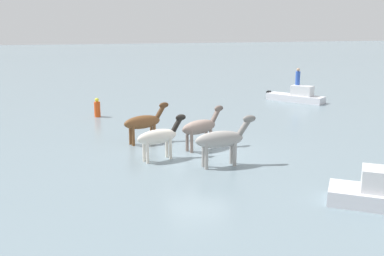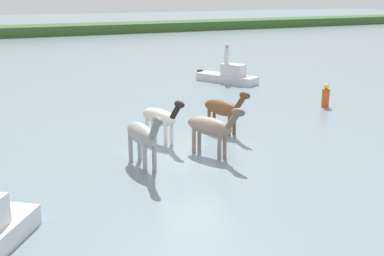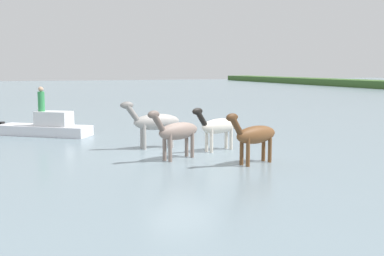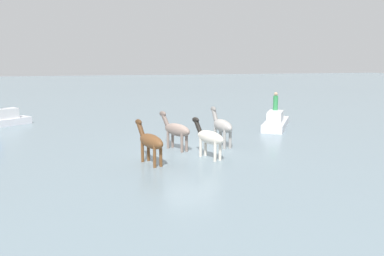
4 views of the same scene
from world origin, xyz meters
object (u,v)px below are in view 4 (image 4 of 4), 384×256
object	(u,v)px
horse_dun_straggler	(222,126)
boat_tender_starboard	(276,123)
boat_launch_far	(1,122)
person_watcher_seated	(276,102)
horse_chestnut_trailing	(150,141)
horse_pinto_flank	(209,137)
horse_dark_mare	(176,130)

from	to	relation	value
horse_dun_straggler	boat_tender_starboard	world-z (taller)	horse_dun_straggler
boat_launch_far	person_watcher_seated	world-z (taller)	person_watcher_seated
boat_launch_far	boat_tender_starboard	bearing A→B (deg)	-55.23
horse_chestnut_trailing	horse_pinto_flank	distance (m)	2.74
boat_tender_starboard	person_watcher_seated	world-z (taller)	person_watcher_seated
horse_chestnut_trailing	horse_dark_mare	bearing A→B (deg)	-55.72
horse_dun_straggler	person_watcher_seated	xyz separation A→B (m)	(-5.37, -4.15, 0.66)
horse_dun_straggler	horse_dark_mare	xyz separation A→B (m)	(2.49, 0.11, -0.06)
boat_launch_far	person_watcher_seated	xyz separation A→B (m)	(-17.82, 5.79, 1.43)
horse_dun_straggler	boat_tender_starboard	distance (m)	6.73
horse_dark_mare	boat_launch_far	bearing A→B (deg)	19.73
horse_dun_straggler	horse_chestnut_trailing	bearing A→B (deg)	115.47
horse_dun_straggler	boat_launch_far	world-z (taller)	horse_dun_straggler
horse_pinto_flank	boat_tender_starboard	distance (m)	9.21
horse_dun_straggler	horse_dark_mare	world-z (taller)	horse_dun_straggler
horse_dark_mare	boat_launch_far	size ratio (longest dim) A/B	0.58
horse_dun_straggler	horse_chestnut_trailing	distance (m)	4.79
horse_chestnut_trailing	horse_pinto_flank	xyz separation A→B (m)	(-2.74, -0.17, -0.02)
horse_pinto_flank	boat_launch_far	size ratio (longest dim) A/B	0.57
horse_dark_mare	horse_pinto_flank	world-z (taller)	horse_dark_mare
boat_launch_far	person_watcher_seated	size ratio (longest dim) A/B	3.32
horse_dark_mare	boat_tender_starboard	world-z (taller)	horse_dark_mare
boat_tender_starboard	horse_chestnut_trailing	bearing A→B (deg)	-20.98
horse_dark_mare	person_watcher_seated	size ratio (longest dim) A/B	1.93
boat_tender_starboard	boat_launch_far	distance (m)	18.78
horse_pinto_flank	boat_tender_starboard	world-z (taller)	horse_pinto_flank
horse_dun_straggler	horse_pinto_flank	world-z (taller)	horse_dun_straggler
horse_chestnut_trailing	horse_dark_mare	world-z (taller)	horse_dark_mare
horse_chestnut_trailing	horse_dark_mare	xyz separation A→B (m)	(-1.69, -2.23, 0.01)
horse_dark_mare	person_watcher_seated	xyz separation A→B (m)	(-7.87, -4.26, 0.72)
boat_launch_far	horse_dun_straggler	bearing A→B (deg)	-75.37
horse_pinto_flank	boat_tender_starboard	xyz separation A→B (m)	(-6.81, -6.16, -0.66)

